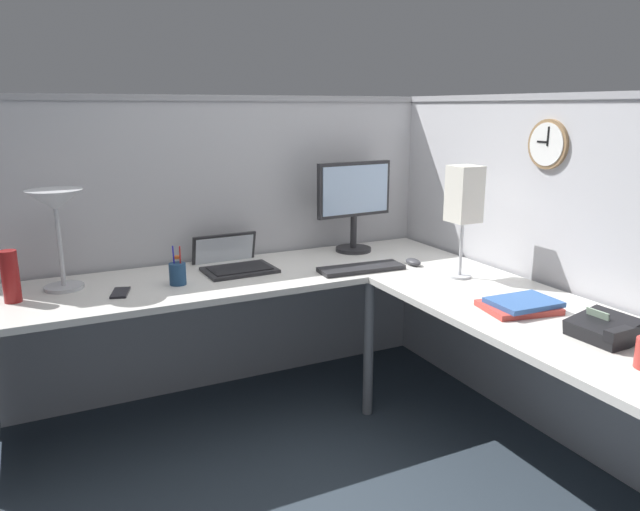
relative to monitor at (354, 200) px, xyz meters
name	(u,v)px	position (x,y,z in m)	size (l,w,h in m)	color
ground_plane	(355,435)	(-0.34, -0.64, -1.02)	(6.80, 6.80, 0.00)	#2D3842
cubicle_wall_back	(221,244)	(-0.70, 0.23, -0.23)	(2.57, 0.12, 1.58)	#B2B2B7
cubicle_wall_right	(547,267)	(0.53, -0.90, -0.23)	(0.12, 2.37, 1.58)	#B2B2B7
desk	(334,318)	(-0.48, -0.69, -0.39)	(2.35, 2.15, 0.73)	silver
monitor	(354,200)	(0.00, 0.00, 0.00)	(0.46, 0.20, 0.50)	#232326
laptop	(233,263)	(-0.72, -0.03, -0.27)	(0.35, 0.39, 0.22)	#232326
keyboard	(361,268)	(-0.17, -0.38, -0.28)	(0.43, 0.14, 0.02)	#232326
computer_mouse	(413,262)	(0.12, -0.41, -0.28)	(0.06, 0.10, 0.03)	#38383D
desk_lamp_dome	(56,208)	(-1.52, -0.06, 0.07)	(0.24, 0.24, 0.44)	#B7BABF
pen_cup	(178,273)	(-1.04, -0.21, -0.24)	(0.08, 0.08, 0.18)	navy
cell_phone	(120,293)	(-1.30, -0.25, -0.29)	(0.07, 0.14, 0.01)	black
thermos_flask	(10,277)	(-1.72, -0.16, -0.18)	(0.07, 0.07, 0.22)	maroon
office_phone	(606,330)	(0.14, -1.54, -0.26)	(0.20, 0.21, 0.11)	black
book_stack	(521,305)	(0.10, -1.18, -0.27)	(0.31, 0.26, 0.04)	#BF3F38
desk_lamp_paper	(464,197)	(0.19, -0.69, 0.09)	(0.13, 0.13, 0.53)	#B7BABF
wall_clock	(549,144)	(0.48, -0.89, 0.34)	(0.04, 0.22, 0.22)	olive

